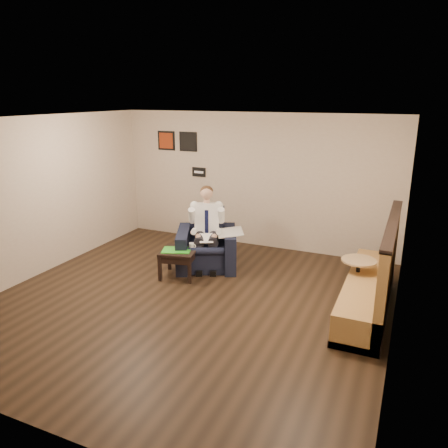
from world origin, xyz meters
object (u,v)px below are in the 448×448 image
at_px(side_table, 179,263).
at_px(coffee_mug, 191,246).
at_px(banquette, 370,265).
at_px(smartphone, 184,247).
at_px(armchair, 207,240).
at_px(cafe_table, 357,280).
at_px(green_folder, 176,250).
at_px(seated_man, 206,232).

bearing_deg(side_table, coffee_mug, 46.14).
xyz_separation_m(side_table, banquette, (3.21, 0.09, 0.45)).
relative_size(side_table, smartphone, 3.93).
relative_size(side_table, coffee_mug, 5.79).
xyz_separation_m(side_table, smartphone, (0.02, 0.18, 0.25)).
bearing_deg(banquette, armchair, 169.72).
height_order(side_table, cafe_table, cafe_table).
height_order(green_folder, coffee_mug, coffee_mug).
distance_m(banquette, cafe_table, 0.47).
bearing_deg(armchair, seated_man, -90.00).
xyz_separation_m(smartphone, banquette, (3.20, -0.09, 0.20)).
bearing_deg(cafe_table, armchair, 173.88).
bearing_deg(seated_man, smartphone, -156.06).
xyz_separation_m(armchair, cafe_table, (2.78, -0.30, -0.19)).
xyz_separation_m(side_table, cafe_table, (3.03, 0.33, 0.09)).
bearing_deg(smartphone, cafe_table, 0.32).
xyz_separation_m(armchair, smartphone, (-0.23, -0.44, -0.03)).
relative_size(seated_man, banquette, 0.53).
bearing_deg(coffee_mug, armchair, 79.90).
distance_m(armchair, smartphone, 0.50).
bearing_deg(coffee_mug, banquette, -1.54).
height_order(smartphone, banquette, banquette).
bearing_deg(cafe_table, seated_man, 176.35).
xyz_separation_m(coffee_mug, banquette, (3.05, -0.08, 0.15)).
bearing_deg(cafe_table, coffee_mug, -176.85).
height_order(armchair, cafe_table, armchair).
bearing_deg(banquette, coffee_mug, 178.46).
bearing_deg(green_folder, armchair, 67.40).
relative_size(armchair, cafe_table, 1.61).
distance_m(green_folder, coffee_mug, 0.28).
distance_m(coffee_mug, cafe_table, 2.88).
relative_size(coffee_mug, cafe_table, 0.16).
bearing_deg(green_folder, cafe_table, 6.67).
bearing_deg(armchair, smartphone, -141.61).
height_order(armchair, green_folder, armchair).
height_order(smartphone, cafe_table, cafe_table).
distance_m(side_table, cafe_table, 3.05).
height_order(seated_man, side_table, seated_man).
relative_size(armchair, smartphone, 7.04).
bearing_deg(green_folder, banquette, 2.08).
bearing_deg(green_folder, side_table, 46.14).
height_order(armchair, smartphone, armchair).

